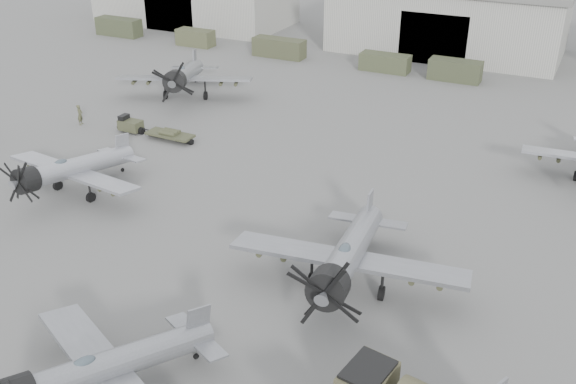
# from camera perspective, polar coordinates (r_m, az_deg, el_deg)

# --- Properties ---
(ground) EXTENTS (220.00, 220.00, 0.00)m
(ground) POSITION_cam_1_polar(r_m,az_deg,el_deg) (34.74, -12.29, -12.04)
(ground) COLOR #535351
(ground) RESTS_ON ground
(hangar_center) EXTENTS (29.00, 14.80, 8.70)m
(hangar_center) POSITION_cam_1_polar(r_m,az_deg,el_deg) (85.97, 14.04, 14.90)
(hangar_center) COLOR #AAA99F
(hangar_center) RESTS_ON ground
(support_truck_0) EXTENTS (6.59, 2.20, 2.40)m
(support_truck_0) POSITION_cam_1_polar(r_m,az_deg,el_deg) (95.28, -14.80, 14.01)
(support_truck_0) COLOR #394029
(support_truck_0) RESTS_ON ground
(support_truck_1) EXTENTS (4.99, 2.20, 2.12)m
(support_truck_1) POSITION_cam_1_polar(r_m,az_deg,el_deg) (87.72, -8.23, 13.42)
(support_truck_1) COLOR #45492F
(support_truck_1) RESTS_ON ground
(support_truck_2) EXTENTS (6.59, 2.20, 2.29)m
(support_truck_2) POSITION_cam_1_polar(r_m,az_deg,el_deg) (81.54, -0.80, 12.70)
(support_truck_2) COLOR #3D402A
(support_truck_2) RESTS_ON ground
(support_truck_3) EXTENTS (5.75, 2.20, 2.00)m
(support_truck_3) POSITION_cam_1_polar(r_m,az_deg,el_deg) (76.53, 8.62, 11.31)
(support_truck_3) COLOR #3E432C
(support_truck_3) RESTS_ON ground
(support_truck_4) EXTENTS (5.71, 2.20, 2.28)m
(support_truck_4) POSITION_cam_1_polar(r_m,az_deg,el_deg) (74.55, 14.63, 10.43)
(support_truck_4) COLOR #393F29
(support_truck_4) RESTS_ON ground
(aircraft_near_1) EXTENTS (10.97, 9.95, 4.50)m
(aircraft_near_1) POSITION_cam_1_polar(r_m,az_deg,el_deg) (30.01, -16.46, -14.91)
(aircraft_near_1) COLOR gray
(aircraft_near_1) RESTS_ON ground
(aircraft_mid_1) EXTENTS (11.72, 10.55, 4.66)m
(aircraft_mid_1) POSITION_cam_1_polar(r_m,az_deg,el_deg) (48.36, -18.91, 1.89)
(aircraft_mid_1) COLOR #9D9FA6
(aircraft_mid_1) RESTS_ON ground
(aircraft_mid_2) EXTENTS (13.49, 12.14, 5.36)m
(aircraft_mid_2) POSITION_cam_1_polar(r_m,az_deg,el_deg) (35.37, 5.25, -5.77)
(aircraft_mid_2) COLOR gray
(aircraft_mid_2) RESTS_ON ground
(aircraft_far_0) EXTENTS (13.48, 12.20, 5.50)m
(aircraft_far_0) POSITION_cam_1_polar(r_m,az_deg,el_deg) (66.46, -9.25, 10.17)
(aircraft_far_0) COLOR gray
(aircraft_far_0) RESTS_ON ground
(tug_trailer) EXTENTS (7.52, 1.64, 1.51)m
(tug_trailer) POSITION_cam_1_polar(r_m,az_deg,el_deg) (58.59, -12.57, 5.50)
(tug_trailer) COLOR #3C3F29
(tug_trailer) RESTS_ON ground
(ground_crew) EXTENTS (0.66, 0.80, 1.90)m
(ground_crew) POSITION_cam_1_polar(r_m,az_deg,el_deg) (62.44, -18.01, 6.55)
(ground_crew) COLOR #494B31
(ground_crew) RESTS_ON ground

